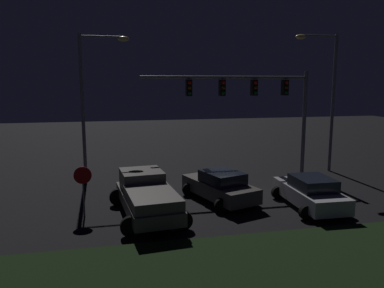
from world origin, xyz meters
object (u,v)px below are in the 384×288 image
(street_lamp_left, at_px, (92,90))
(car_sedan, at_px, (220,186))
(street_lamp_right, at_px, (326,87))
(car_sedan_far, at_px, (310,192))
(stop_sign, at_px, (83,182))
(traffic_signal_gantry, at_px, (255,95))
(pickup_truck, at_px, (146,193))

(street_lamp_left, bearing_deg, car_sedan, -42.85)
(street_lamp_left, distance_m, street_lamp_right, 14.58)
(car_sedan_far, height_order, stop_sign, stop_sign)
(car_sedan_far, bearing_deg, street_lamp_right, -33.08)
(stop_sign, bearing_deg, car_sedan, 7.76)
(traffic_signal_gantry, bearing_deg, stop_sign, -152.59)
(traffic_signal_gantry, relative_size, street_lamp_left, 1.20)
(car_sedan_far, bearing_deg, car_sedan, 65.05)
(street_lamp_left, bearing_deg, street_lamp_right, -4.22)
(stop_sign, bearing_deg, car_sedan_far, -5.75)
(pickup_truck, distance_m, car_sedan_far, 7.60)
(street_lamp_right, distance_m, stop_sign, 16.29)
(car_sedan_far, distance_m, street_lamp_right, 9.32)
(car_sedan_far, relative_size, street_lamp_left, 0.52)
(traffic_signal_gantry, height_order, stop_sign, traffic_signal_gantry)
(pickup_truck, height_order, car_sedan, pickup_truck)
(car_sedan, relative_size, street_lamp_left, 0.55)
(car_sedan, distance_m, stop_sign, 6.55)
(pickup_truck, xyz_separation_m, car_sedan, (3.76, 1.31, -0.26))
(car_sedan_far, xyz_separation_m, street_lamp_right, (4.55, 6.57, 4.79))
(traffic_signal_gantry, bearing_deg, street_lamp_left, 170.87)
(pickup_truck, bearing_deg, street_lamp_right, -69.53)
(street_lamp_left, bearing_deg, car_sedan_far, -37.40)
(pickup_truck, relative_size, stop_sign, 2.50)
(car_sedan_far, height_order, street_lamp_right, street_lamp_right)
(car_sedan, distance_m, street_lamp_left, 9.62)
(car_sedan, distance_m, street_lamp_right, 10.71)
(stop_sign, bearing_deg, pickup_truck, -9.22)
(car_sedan, xyz_separation_m, street_lamp_right, (8.37, 4.66, 4.79))
(pickup_truck, bearing_deg, traffic_signal_gantry, -57.96)
(street_lamp_right, bearing_deg, car_sedan, -150.90)
(traffic_signal_gantry, distance_m, stop_sign, 11.56)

